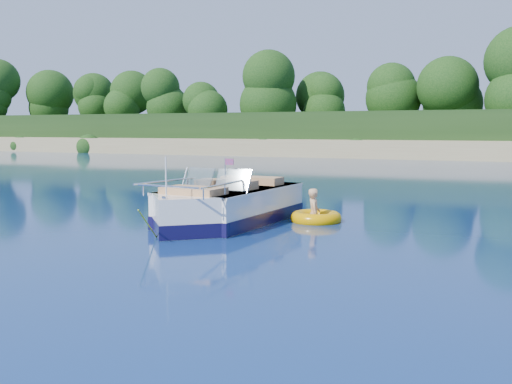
{
  "coord_description": "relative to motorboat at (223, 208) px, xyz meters",
  "views": [
    {
      "loc": [
        5.06,
        -12.12,
        2.47
      ],
      "look_at": [
        -0.78,
        1.18,
        0.85
      ],
      "focal_mm": 40.0,
      "sensor_mm": 36.0,
      "label": 1
    }
  ],
  "objects": [
    {
      "name": "ground",
      "position": [
        1.61,
        -0.96,
        -0.41
      ],
      "size": [
        160.0,
        160.0,
        0.0
      ],
      "primitive_type": "plane",
      "color": "#0B1E4D",
      "rests_on": "ground"
    },
    {
      "name": "shoreline",
      "position": [
        1.61,
        62.82,
        0.57
      ],
      "size": [
        170.0,
        59.0,
        6.0
      ],
      "color": "#978358",
      "rests_on": "ground"
    },
    {
      "name": "treeline",
      "position": [
        1.65,
        40.06,
        5.14
      ],
      "size": [
        150.0,
        7.12,
        8.19
      ],
      "color": "black",
      "rests_on": "ground"
    },
    {
      "name": "motorboat",
      "position": [
        0.0,
        0.0,
        0.0
      ],
      "size": [
        2.6,
        6.31,
        2.1
      ],
      "rotation": [
        0.0,
        0.0,
        -0.09
      ],
      "color": "white",
      "rests_on": "ground"
    },
    {
      "name": "tow_tube",
      "position": [
        2.09,
        1.34,
        -0.31
      ],
      "size": [
        1.76,
        1.76,
        0.36
      ],
      "rotation": [
        0.0,
        0.0,
        0.36
      ],
      "color": "#E29900",
      "rests_on": "ground"
    },
    {
      "name": "boy",
      "position": [
        2.05,
        1.26,
        -0.41
      ],
      "size": [
        0.61,
        0.82,
        1.47
      ],
      "primitive_type": "imported",
      "rotation": [
        0.0,
        -0.17,
        1.99
      ],
      "color": "tan",
      "rests_on": "ground"
    }
  ]
}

